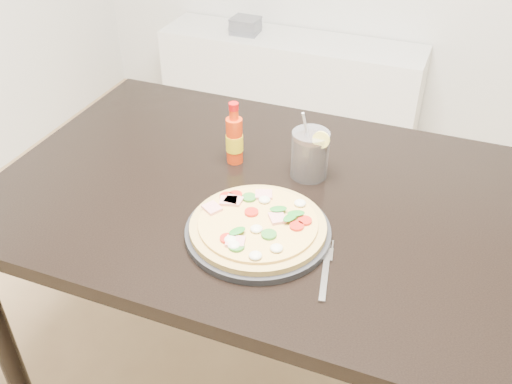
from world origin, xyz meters
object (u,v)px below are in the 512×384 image
(pizza, at_px, (258,225))
(fork, at_px, (326,267))
(hot_sauce_bottle, at_px, (234,139))
(media_console, at_px, (290,83))
(plate, at_px, (258,232))
(cola_cup, at_px, (310,155))
(dining_table, at_px, (273,218))

(pizza, bearing_deg, fork, -16.31)
(hot_sauce_bottle, relative_size, media_console, 0.12)
(plate, relative_size, cola_cup, 1.78)
(plate, distance_m, media_console, 1.96)
(cola_cup, bearing_deg, pizza, -97.53)
(cola_cup, height_order, fork, cola_cup)
(dining_table, height_order, pizza, pizza)
(pizza, bearing_deg, cola_cup, 82.47)
(media_console, bearing_deg, cola_cup, -70.22)
(hot_sauce_bottle, xyz_separation_m, fork, (0.34, -0.32, -0.07))
(plate, height_order, media_console, plate)
(plate, bearing_deg, pizza, -166.24)
(plate, distance_m, fork, 0.18)
(plate, height_order, pizza, pizza)
(cola_cup, relative_size, media_console, 0.13)
(fork, bearing_deg, pizza, 152.65)
(pizza, distance_m, media_console, 1.97)
(pizza, relative_size, fork, 1.64)
(fork, bearing_deg, cola_cup, 101.93)
(plate, xyz_separation_m, pizza, (-0.00, -0.00, 0.02))
(fork, bearing_deg, plate, 152.52)
(dining_table, relative_size, fork, 7.45)
(dining_table, relative_size, media_console, 1.00)
(pizza, xyz_separation_m, hot_sauce_bottle, (-0.17, 0.26, 0.04))
(dining_table, height_order, plate, plate)
(plate, xyz_separation_m, cola_cup, (0.04, 0.27, 0.05))
(dining_table, xyz_separation_m, media_console, (-0.50, 1.65, -0.42))
(pizza, relative_size, media_console, 0.22)
(pizza, height_order, cola_cup, cola_cup)
(dining_table, relative_size, pizza, 4.55)
(hot_sauce_bottle, distance_m, media_console, 1.70)
(fork, distance_m, media_console, 2.06)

